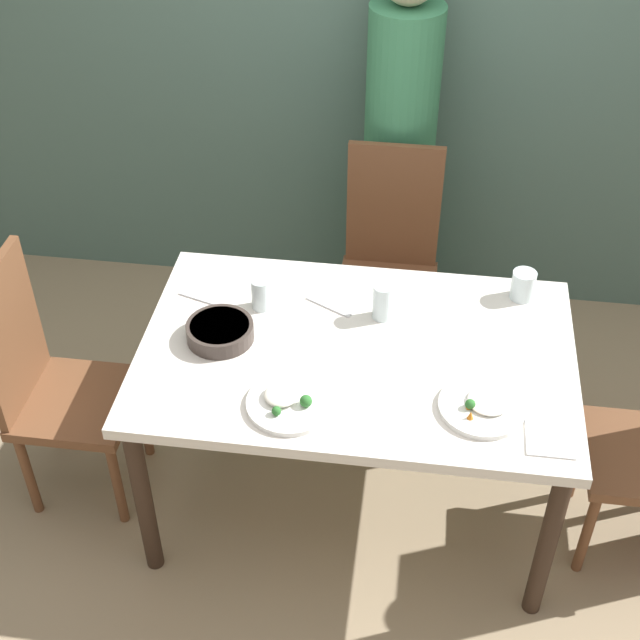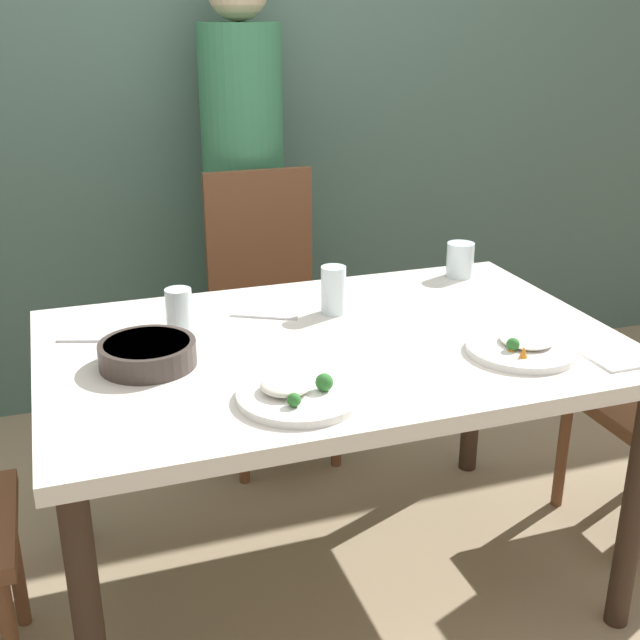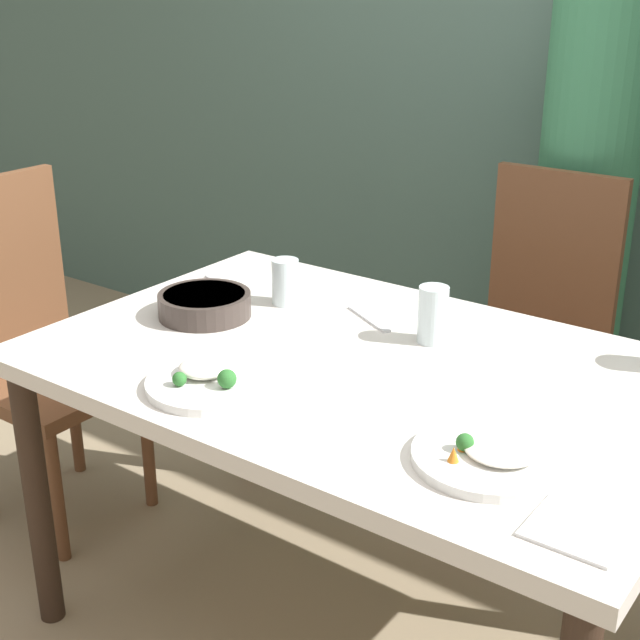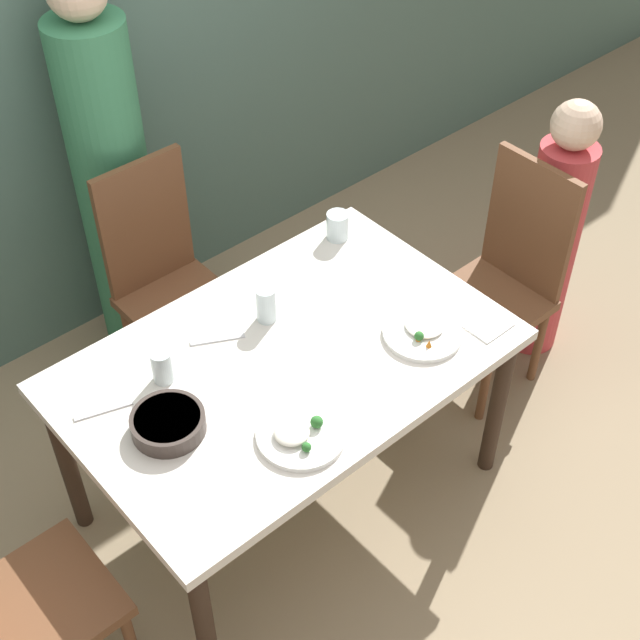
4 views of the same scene
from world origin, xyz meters
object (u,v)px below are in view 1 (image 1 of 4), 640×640
(bowl_curry, at_px, (220,331))
(plate_rice_adult, at_px, (289,402))
(chair_adult_spot, at_px, (389,261))
(glass_water_tall, at_px, (383,302))
(person_adult, at_px, (398,165))

(bowl_curry, relative_size, plate_rice_adult, 0.83)
(chair_adult_spot, xyz_separation_m, glass_water_tall, (0.01, -0.63, 0.28))
(chair_adult_spot, bearing_deg, plate_rice_adult, -102.16)
(chair_adult_spot, height_order, glass_water_tall, chair_adult_spot)
(person_adult, distance_m, glass_water_tall, 0.94)
(chair_adult_spot, relative_size, bowl_curry, 4.42)
(bowl_curry, bearing_deg, plate_rice_adult, -45.33)
(chair_adult_spot, height_order, bowl_curry, chair_adult_spot)
(bowl_curry, xyz_separation_m, plate_rice_adult, (0.27, -0.28, -0.02))
(chair_adult_spot, xyz_separation_m, bowl_curry, (-0.51, -0.81, 0.25))
(plate_rice_adult, relative_size, glass_water_tall, 2.05)
(person_adult, bearing_deg, bowl_curry, -114.42)
(bowl_curry, height_order, plate_rice_adult, bowl_curry)
(glass_water_tall, bearing_deg, person_adult, 90.67)
(person_adult, relative_size, glass_water_tall, 12.78)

